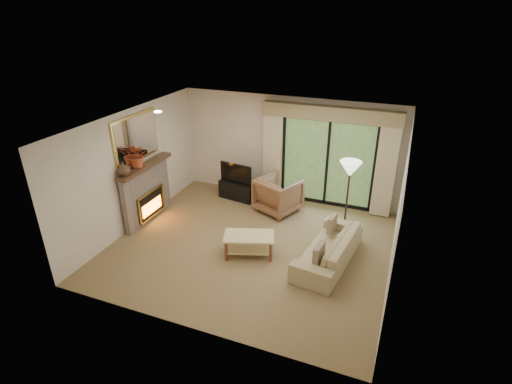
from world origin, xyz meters
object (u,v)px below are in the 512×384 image
at_px(coffee_table, 249,245).
at_px(media_console, 238,190).
at_px(sofa, 329,248).
at_px(armchair, 278,195).

bearing_deg(coffee_table, media_console, 99.80).
height_order(sofa, coffee_table, sofa).
bearing_deg(coffee_table, sofa, -5.89).
distance_m(media_console, sofa, 3.35).
xyz_separation_m(armchair, coffee_table, (0.05, -1.98, -0.20)).
distance_m(sofa, coffee_table, 1.56).
xyz_separation_m(media_console, sofa, (2.74, -1.91, 0.06)).
relative_size(armchair, sofa, 0.46).
distance_m(armchair, coffee_table, 1.99).
bearing_deg(media_console, sofa, -26.44).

